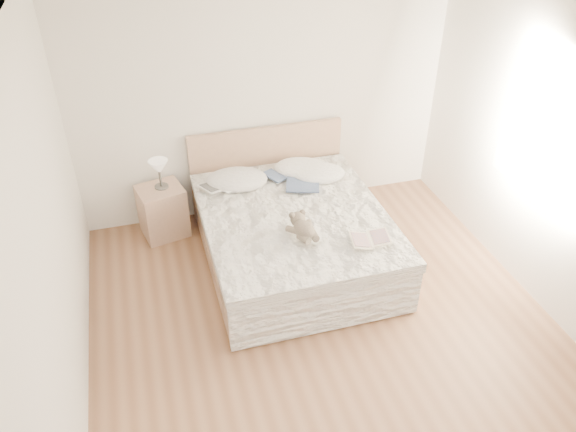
# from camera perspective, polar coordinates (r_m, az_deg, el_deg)

# --- Properties ---
(floor) EXTENTS (4.00, 4.50, 0.00)m
(floor) POSITION_cam_1_polar(r_m,az_deg,el_deg) (4.94, 4.40, -12.49)
(floor) COLOR brown
(floor) RESTS_ON ground
(ceiling) EXTENTS (4.00, 4.50, 0.00)m
(ceiling) POSITION_cam_1_polar(r_m,az_deg,el_deg) (3.50, 6.43, 19.33)
(ceiling) COLOR white
(ceiling) RESTS_ON ground
(wall_back) EXTENTS (4.00, 0.02, 2.70)m
(wall_back) POSITION_cam_1_polar(r_m,az_deg,el_deg) (5.97, -2.50, 12.25)
(wall_back) COLOR silver
(wall_back) RESTS_ON ground
(wall_left) EXTENTS (0.02, 4.50, 2.70)m
(wall_left) POSITION_cam_1_polar(r_m,az_deg,el_deg) (3.92, -23.38, -3.93)
(wall_left) COLOR silver
(wall_left) RESTS_ON ground
(wall_right) EXTENTS (0.02, 4.50, 2.70)m
(wall_right) POSITION_cam_1_polar(r_m,az_deg,el_deg) (5.07, 26.96, 4.06)
(wall_right) COLOR silver
(wall_right) RESTS_ON ground
(window) EXTENTS (0.02, 1.30, 1.10)m
(window) POSITION_cam_1_polar(r_m,az_deg,el_deg) (5.21, 25.13, 6.64)
(window) COLOR white
(window) RESTS_ON wall_right
(bed) EXTENTS (1.72, 2.14, 1.00)m
(bed) POSITION_cam_1_polar(r_m,az_deg,el_deg) (5.58, 0.40, -1.73)
(bed) COLOR tan
(bed) RESTS_ON floor
(nightstand) EXTENTS (0.53, 0.49, 0.56)m
(nightstand) POSITION_cam_1_polar(r_m,az_deg,el_deg) (6.10, -12.61, 0.49)
(nightstand) COLOR tan
(nightstand) RESTS_ON floor
(table_lamp) EXTENTS (0.25, 0.25, 0.31)m
(table_lamp) POSITION_cam_1_polar(r_m,az_deg,el_deg) (5.86, -12.98, 4.74)
(table_lamp) COLOR #48443E
(table_lamp) RESTS_ON nightstand
(pillow_left) EXTENTS (0.71, 0.56, 0.19)m
(pillow_left) POSITION_cam_1_polar(r_m,az_deg,el_deg) (5.82, -5.22, 3.70)
(pillow_left) COLOR silver
(pillow_left) RESTS_ON bed
(pillow_middle) EXTENTS (0.68, 0.57, 0.17)m
(pillow_middle) POSITION_cam_1_polar(r_m,az_deg,el_deg) (6.01, 1.36, 4.88)
(pillow_middle) COLOR white
(pillow_middle) RESTS_ON bed
(pillow_right) EXTENTS (0.63, 0.51, 0.17)m
(pillow_right) POSITION_cam_1_polar(r_m,az_deg,el_deg) (5.92, 3.11, 4.37)
(pillow_right) COLOR white
(pillow_right) RESTS_ON bed
(blouse) EXTENTS (0.67, 0.70, 0.02)m
(blouse) POSITION_cam_1_polar(r_m,az_deg,el_deg) (5.82, 1.51, 3.72)
(blouse) COLOR #364669
(blouse) RESTS_ON bed
(photo_book) EXTENTS (0.42, 0.38, 0.03)m
(photo_book) POSITION_cam_1_polar(r_m,az_deg,el_deg) (5.73, -7.08, 2.92)
(photo_book) COLOR white
(photo_book) RESTS_ON bed
(childrens_book) EXTENTS (0.41, 0.31, 0.02)m
(childrens_book) POSITION_cam_1_polar(r_m,az_deg,el_deg) (5.01, 8.33, -2.38)
(childrens_book) COLOR #F5E8C9
(childrens_book) RESTS_ON bed
(teddy_bear) EXTENTS (0.29, 0.36, 0.17)m
(teddy_bear) POSITION_cam_1_polar(r_m,az_deg,el_deg) (4.97, 1.65, -1.97)
(teddy_bear) COLOR #6B5E4F
(teddy_bear) RESTS_ON bed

